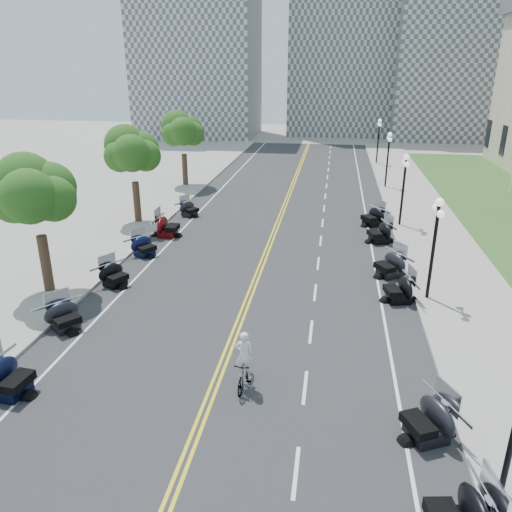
{
  "coord_description": "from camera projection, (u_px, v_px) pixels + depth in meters",
  "views": [
    {
      "loc": [
        3.77,
        -18.93,
        10.68
      ],
      "look_at": [
        0.27,
        3.47,
        2.0
      ],
      "focal_mm": 35.0,
      "sensor_mm": 36.0,
      "label": 1
    }
  ],
  "objects": [
    {
      "name": "ground",
      "position": [
        238.0,
        326.0,
        21.83
      ],
      "size": [
        160.0,
        160.0,
        0.0
      ],
      "primitive_type": "plane",
      "color": "gray"
    },
    {
      "name": "road",
      "position": [
        268.0,
        249.0,
        31.06
      ],
      "size": [
        16.0,
        90.0,
        0.01
      ],
      "primitive_type": "cube",
      "color": "#333335",
      "rests_on": "ground"
    },
    {
      "name": "centerline_yellow_a",
      "position": [
        266.0,
        248.0,
        31.07
      ],
      "size": [
        0.12,
        90.0,
        0.0
      ],
      "primitive_type": "cube",
      "color": "yellow",
      "rests_on": "road"
    },
    {
      "name": "centerline_yellow_b",
      "position": [
        270.0,
        249.0,
        31.04
      ],
      "size": [
        0.12,
        90.0,
        0.0
      ],
      "primitive_type": "cube",
      "color": "yellow",
      "rests_on": "road"
    },
    {
      "name": "edge_line_north",
      "position": [
        373.0,
        254.0,
        30.13
      ],
      "size": [
        0.12,
        90.0,
        0.0
      ],
      "primitive_type": "cube",
      "color": "white",
      "rests_on": "road"
    },
    {
      "name": "edge_line_south",
      "position": [
        169.0,
        243.0,
        31.98
      ],
      "size": [
        0.12,
        90.0,
        0.0
      ],
      "primitive_type": "cube",
      "color": "white",
      "rests_on": "road"
    },
    {
      "name": "lane_dash_4",
      "position": [
        296.0,
        472.0,
        13.99
      ],
      "size": [
        0.12,
        2.0,
        0.0
      ],
      "primitive_type": "cube",
      "color": "white",
      "rests_on": "road"
    },
    {
      "name": "lane_dash_5",
      "position": [
        305.0,
        387.0,
        17.68
      ],
      "size": [
        0.12,
        2.0,
        0.0
      ],
      "primitive_type": "cube",
      "color": "white",
      "rests_on": "road"
    },
    {
      "name": "lane_dash_6",
      "position": [
        311.0,
        332.0,
        21.37
      ],
      "size": [
        0.12,
        2.0,
        0.0
      ],
      "primitive_type": "cube",
      "color": "white",
      "rests_on": "road"
    },
    {
      "name": "lane_dash_7",
      "position": [
        315.0,
        292.0,
        25.06
      ],
      "size": [
        0.12,
        2.0,
        0.0
      ],
      "primitive_type": "cube",
      "color": "white",
      "rests_on": "road"
    },
    {
      "name": "lane_dash_8",
      "position": [
        318.0,
        263.0,
        28.75
      ],
      "size": [
        0.12,
        2.0,
        0.0
      ],
      "primitive_type": "cube",
      "color": "white",
      "rests_on": "road"
    },
    {
      "name": "lane_dash_9",
      "position": [
        321.0,
        241.0,
        32.44
      ],
      "size": [
        0.12,
        2.0,
        0.0
      ],
      "primitive_type": "cube",
      "color": "white",
      "rests_on": "road"
    },
    {
      "name": "lane_dash_10",
      "position": [
        323.0,
        223.0,
        36.13
      ],
      "size": [
        0.12,
        2.0,
        0.0
      ],
      "primitive_type": "cube",
      "color": "white",
      "rests_on": "road"
    },
    {
      "name": "lane_dash_11",
      "position": [
        324.0,
        208.0,
        39.82
      ],
      "size": [
        0.12,
        2.0,
        0.0
      ],
      "primitive_type": "cube",
      "color": "white",
      "rests_on": "road"
    },
    {
      "name": "lane_dash_12",
      "position": [
        325.0,
        196.0,
        43.51
      ],
      "size": [
        0.12,
        2.0,
        0.0
      ],
      "primitive_type": "cube",
      "color": "white",
      "rests_on": "road"
    },
    {
      "name": "lane_dash_13",
      "position": [
        326.0,
        186.0,
        47.2
      ],
      "size": [
        0.12,
        2.0,
        0.0
      ],
      "primitive_type": "cube",
      "color": "white",
      "rests_on": "road"
    },
    {
      "name": "lane_dash_14",
      "position": [
        327.0,
        177.0,
        50.89
      ],
      "size": [
        0.12,
        2.0,
        0.0
      ],
      "primitive_type": "cube",
      "color": "white",
      "rests_on": "road"
    },
    {
      "name": "lane_dash_15",
      "position": [
        328.0,
        170.0,
        54.58
      ],
      "size": [
        0.12,
        2.0,
        0.0
      ],
      "primitive_type": "cube",
      "color": "white",
      "rests_on": "road"
    },
    {
      "name": "lane_dash_16",
      "position": [
        329.0,
        163.0,
        58.27
      ],
      "size": [
        0.12,
        2.0,
        0.0
      ],
      "primitive_type": "cube",
      "color": "white",
      "rests_on": "road"
    },
    {
      "name": "lane_dash_17",
      "position": [
        330.0,
        157.0,
        61.96
      ],
      "size": [
        0.12,
        2.0,
        0.0
      ],
      "primitive_type": "cube",
      "color": "white",
      "rests_on": "road"
    },
    {
      "name": "lane_dash_18",
      "position": [
        330.0,
        152.0,
        65.65
      ],
      "size": [
        0.12,
        2.0,
        0.0
      ],
      "primitive_type": "cube",
      "color": "white",
      "rests_on": "road"
    },
    {
      "name": "lane_dash_19",
      "position": [
        331.0,
        147.0,
        69.35
      ],
      "size": [
        0.12,
        2.0,
        0.0
      ],
      "primitive_type": "cube",
      "color": "white",
      "rests_on": "road"
    },
    {
      "name": "sidewalk_north",
      "position": [
        443.0,
        257.0,
        29.52
      ],
      "size": [
        5.0,
        90.0,
        0.15
      ],
      "primitive_type": "cube",
      "color": "#9E9991",
      "rests_on": "ground"
    },
    {
      "name": "sidewalk_south",
      "position": [
        109.0,
        239.0,
        32.55
      ],
      "size": [
        5.0,
        90.0,
        0.15
      ],
      "primitive_type": "cube",
      "color": "#9E9991",
      "rests_on": "ground"
    },
    {
      "name": "distant_block_a",
      "position": [
        198.0,
        49.0,
        76.98
      ],
      "size": [
        18.0,
        14.0,
        26.0
      ],
      "primitive_type": "cube",
      "color": "gray",
      "rests_on": "ground"
    },
    {
      "name": "distant_block_b",
      "position": [
        342.0,
        36.0,
        78.63
      ],
      "size": [
        16.0,
        12.0,
        30.0
      ],
      "primitive_type": "cube",
      "color": "gray",
      "rests_on": "ground"
    },
    {
      "name": "distant_block_c",
      "position": [
        462.0,
        63.0,
        74.7
      ],
      "size": [
        20.0,
        14.0,
        22.0
      ],
      "primitive_type": "cube",
      "color": "gray",
      "rests_on": "ground"
    },
    {
      "name": "street_lamp_2",
      "position": [
        433.0,
        250.0,
        23.35
      ],
      "size": [
        0.5,
        1.2,
        4.9
      ],
      "primitive_type": null,
      "color": "black",
      "rests_on": "sidewalk_north"
    },
    {
      "name": "street_lamp_3",
      "position": [
        403.0,
        191.0,
        34.43
      ],
      "size": [
        0.5,
        1.2,
        4.9
      ],
      "primitive_type": null,
      "color": "black",
      "rests_on": "sidewalk_north"
    },
    {
      "name": "street_lamp_4",
      "position": [
        387.0,
        160.0,
        45.5
      ],
      "size": [
        0.5,
        1.2,
        4.9
      ],
      "primitive_type": null,
      "color": "black",
      "rests_on": "sidewalk_north"
    },
    {
      "name": "street_lamp_5",
      "position": [
        378.0,
        142.0,
        56.57
      ],
      "size": [
        0.5,
        1.2,
        4.9
      ],
      "primitive_type": null,
      "color": "black",
      "rests_on": "sidewalk_north"
    },
    {
      "name": "tree_2",
      "position": [
        36.0,
        200.0,
        23.42
      ],
      "size": [
        4.8,
        4.8,
        9.2
      ],
      "primitive_type": null,
      "color": "#235619",
      "rests_on": "sidewalk_south"
    },
    {
      "name": "tree_3",
      "position": [
        133.0,
        157.0,
        34.49
      ],
      "size": [
        4.8,
        4.8,
        9.2
      ],
      "primitive_type": null,
      "color": "#235619",
      "rests_on": "sidewalk_south"
    },
    {
      "name": "tree_4",
      "position": [
        183.0,
        135.0,
        45.57
      ],
      "size": [
        4.8,
        4.8,
        9.2
      ],
      "primitive_type": null,
      "color": "#235619",
      "rests_on": "sidewalk_south"
    },
    {
      "name": "motorcycle_n_4",
      "position": [
        428.0,
        418.0,
        15.04
      ],
      "size": [
        2.76,
        2.76,
        1.44
      ],
      "primitive_type": null,
      "rotation": [
        0.0,
        0.0,
        -1.11
      ],
      "color": "black",
      "rests_on": "road"
    },
    {
      "name": "motorcycle_n_6",
      "position": [
        399.0,
        288.0,
        23.9
      ],
      "size": [
        2.4,
        2.4,
        1.4
      ],
      "primitive_type": null,
      "rotation": [
        0.0,
        0.0,
        -1.35
      ],
      "color": "black",
      "rests_on": "road"
    },
    {
      "name": "motorcycle_n_7",
      "position": [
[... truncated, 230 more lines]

